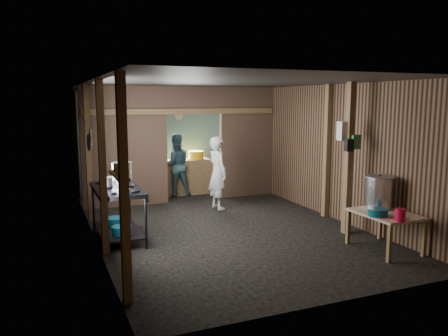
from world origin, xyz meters
name	(u,v)px	position (x,y,z in m)	size (l,w,h in m)	color
floor	(220,225)	(0.00, 0.00, 0.00)	(4.50, 7.00, 0.00)	black
ceiling	(220,83)	(0.00, 0.00, 2.60)	(4.50, 7.00, 0.00)	#272520
wall_back	(168,140)	(0.00, 3.50, 1.30)	(4.50, 0.00, 2.60)	brown
wall_front	(338,192)	(0.00, -3.50, 1.30)	(4.50, 0.00, 2.60)	brown
wall_left	(92,162)	(-2.25, 0.00, 1.30)	(0.00, 7.00, 2.60)	brown
wall_right	(324,150)	(2.25, 0.00, 1.30)	(0.00, 7.00, 2.60)	brown
partition_left	(125,147)	(-1.32, 2.20, 1.30)	(1.85, 0.10, 2.60)	brown
partition_right	(247,142)	(1.57, 2.20, 1.30)	(1.35, 0.10, 2.60)	brown
partition_header	(194,100)	(0.25, 2.20, 2.30)	(1.30, 0.10, 0.60)	brown
turquoise_panel	(169,142)	(0.00, 3.44, 1.25)	(4.40, 0.06, 2.50)	#6A9E97
back_counter	(187,177)	(0.30, 2.95, 0.42)	(1.20, 0.50, 0.85)	olive
wall_clock	(179,116)	(0.25, 3.40, 1.90)	(0.20, 0.20, 0.03)	silver
post_left_a	(124,192)	(-2.18, -2.60, 1.30)	(0.10, 0.12, 2.60)	olive
post_left_b	(102,169)	(-2.18, -0.80, 1.30)	(0.10, 0.12, 2.60)	olive
post_left_c	(88,154)	(-2.18, 1.20, 1.30)	(0.10, 0.12, 2.60)	olive
post_right	(327,152)	(2.18, -0.20, 1.30)	(0.10, 0.12, 2.60)	olive
post_free	(349,159)	(1.85, -1.30, 1.30)	(0.12, 0.12, 2.60)	olive
cross_beam	(184,111)	(0.00, 2.15, 2.05)	(4.40, 0.12, 0.12)	olive
pan_lid_big	(91,139)	(-2.21, 0.40, 1.65)	(0.34, 0.34, 0.03)	gray
pan_lid_small	(88,142)	(-2.21, 0.80, 1.55)	(0.30, 0.30, 0.03)	black
wall_shelf	(119,175)	(-2.15, -2.10, 1.40)	(0.14, 0.80, 0.03)	olive
jar_white	(122,173)	(-2.15, -2.35, 1.47)	(0.07, 0.07, 0.10)	silver
jar_yellow	(119,170)	(-2.15, -2.10, 1.47)	(0.08, 0.08, 0.10)	#FEAD14
jar_green	(116,168)	(-2.15, -1.88, 1.47)	(0.06, 0.06, 0.10)	#327944
bag_white	(344,131)	(1.80, -1.22, 1.78)	(0.22, 0.15, 0.32)	silver
bag_green	(355,142)	(1.92, -1.36, 1.60)	(0.16, 0.12, 0.24)	#327944
bag_black	(349,145)	(1.78, -1.38, 1.55)	(0.14, 0.10, 0.20)	black
gas_range	(118,213)	(-1.88, -0.14, 0.44)	(0.76, 1.48, 0.87)	black
prep_table	(385,231)	(1.83, -2.26, 0.29)	(0.73, 1.00, 0.59)	tan
stove_pot_large	(122,173)	(-1.71, 0.34, 1.04)	(0.37, 0.37, 0.37)	silver
stove_pot_med	(106,183)	(-2.05, -0.10, 0.95)	(0.22, 0.22, 0.20)	silver
frying_pan	(121,191)	(-1.88, -0.55, 0.90)	(0.28, 0.50, 0.07)	gray
blue_tub_front	(121,230)	(-1.88, -0.44, 0.23)	(0.31, 0.31, 0.13)	#0B4655
blue_tub_back	(116,221)	(-1.88, 0.13, 0.23)	(0.32, 0.32, 0.13)	#0B4655
stock_pot	(379,193)	(1.96, -1.96, 0.84)	(0.46, 0.46, 0.53)	silver
wash_basin	(378,212)	(1.59, -2.36, 0.64)	(0.29, 0.29, 0.11)	#0B4655
pink_bucket	(400,215)	(1.68, -2.71, 0.68)	(0.15, 0.15, 0.18)	#B30C2C
knife	(404,220)	(1.77, -2.70, 0.60)	(0.30, 0.04, 0.01)	silver
yellow_tub	(196,155)	(0.55, 2.95, 0.95)	(0.37, 0.37, 0.20)	#FEAD14
cook	(218,173)	(0.44, 1.22, 0.77)	(0.56, 0.37, 1.54)	silver
worker_back	(176,165)	(-0.03, 2.79, 0.75)	(0.73, 0.57, 1.51)	#375A67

